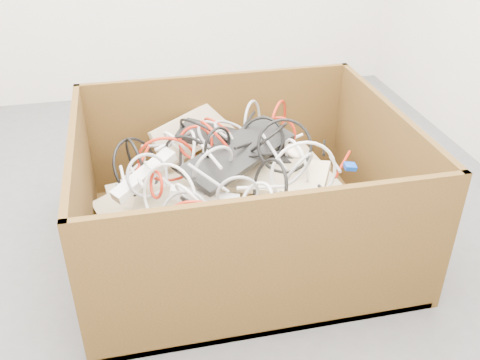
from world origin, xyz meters
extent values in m
plane|color=#4A4B4C|center=(0.00, 0.00, 0.00)|extent=(3.00, 3.00, 0.00)
cube|color=silver|center=(0.00, -1.50, 1.25)|extent=(3.00, 0.04, 2.50)
cube|color=#3A270E|center=(0.13, -0.21, 0.01)|extent=(1.22, 1.02, 0.03)
cube|color=#3A270E|center=(0.13, 0.29, 0.28)|extent=(1.22, 0.03, 0.56)
cube|color=#3A270E|center=(0.13, -0.70, 0.28)|extent=(1.22, 0.02, 0.56)
cube|color=#3A270E|center=(0.73, -0.21, 0.28)|extent=(0.02, 0.97, 0.56)
cube|color=#3A270E|center=(-0.47, -0.21, 0.28)|extent=(0.03, 0.97, 0.56)
cube|color=tan|center=(0.13, -0.19, 0.08)|extent=(1.07, 0.93, 0.20)
cube|color=tan|center=(0.03, -0.26, 0.17)|extent=(0.77, 0.69, 0.21)
cube|color=tan|center=(-0.22, 0.02, 0.17)|extent=(0.50, 0.30, 0.17)
cube|color=tan|center=(0.33, -0.06, 0.21)|extent=(0.44, 0.46, 0.14)
cube|color=tan|center=(0.14, -0.36, 0.19)|extent=(0.38, 0.49, 0.16)
cube|color=tan|center=(-0.14, -0.27, 0.20)|extent=(0.50, 0.27, 0.09)
cube|color=tan|center=(0.34, -0.47, 0.25)|extent=(0.29, 0.49, 0.16)
cube|color=tan|center=(0.03, 0.21, 0.34)|extent=(0.46, 0.34, 0.20)
cube|color=tan|center=(0.13, -0.32, 0.27)|extent=(0.29, 0.48, 0.21)
cube|color=tan|center=(0.23, -0.22, 0.33)|extent=(0.49, 0.39, 0.14)
cube|color=black|center=(0.15, -0.05, 0.39)|extent=(0.50, 0.35, 0.10)
cube|color=black|center=(0.12, -0.18, 0.42)|extent=(0.49, 0.41, 0.11)
ellipsoid|color=beige|center=(-0.25, -0.16, 0.34)|extent=(0.12, 0.12, 0.04)
ellipsoid|color=beige|center=(0.35, 0.06, 0.34)|extent=(0.07, 0.11, 0.04)
ellipsoid|color=beige|center=(-0.03, -0.56, 0.31)|extent=(0.11, 0.07, 0.04)
ellipsoid|color=beige|center=(0.32, -0.25, 0.44)|extent=(0.08, 0.11, 0.04)
ellipsoid|color=beige|center=(0.01, -0.04, 0.41)|extent=(0.11, 0.12, 0.04)
ellipsoid|color=black|center=(0.38, -0.59, 0.27)|extent=(0.12, 0.11, 0.04)
ellipsoid|color=beige|center=(0.60, -0.50, 0.34)|extent=(0.12, 0.11, 0.04)
cube|color=white|center=(-0.24, -0.19, 0.37)|extent=(0.26, 0.21, 0.12)
cube|color=white|center=(-0.03, -0.32, 0.33)|extent=(0.26, 0.10, 0.08)
cube|color=#0B3BB0|center=(0.55, -0.27, 0.35)|extent=(0.05, 0.05, 0.03)
torus|color=silver|center=(0.05, -0.15, 0.43)|extent=(0.17, 0.10, 0.17)
torus|color=#949599|center=(0.06, -0.06, 0.43)|extent=(0.17, 0.21, 0.16)
torus|color=black|center=(0.17, -0.47, 0.43)|extent=(0.10, 0.26, 0.26)
torus|color=#949599|center=(0.24, 0.09, 0.41)|extent=(0.13, 0.19, 0.20)
torus|color=black|center=(-0.26, -0.06, 0.36)|extent=(0.09, 0.28, 0.28)
torus|color=#A01C0B|center=(0.35, 0.06, 0.41)|extent=(0.15, 0.22, 0.26)
torus|color=black|center=(-0.08, -0.40, 0.35)|extent=(0.13, 0.16, 0.13)
torus|color=silver|center=(-0.06, -0.09, 0.39)|extent=(0.08, 0.25, 0.24)
torus|color=silver|center=(-0.10, -0.04, 0.42)|extent=(0.12, 0.12, 0.14)
torus|color=#A01C0B|center=(-0.02, -0.08, 0.43)|extent=(0.18, 0.09, 0.17)
torus|color=black|center=(-0.26, -0.04, 0.32)|extent=(0.26, 0.23, 0.27)
torus|color=#949599|center=(-0.12, -0.43, 0.34)|extent=(0.23, 0.10, 0.23)
torus|color=#A01C0B|center=(-0.20, -0.28, 0.38)|extent=(0.05, 0.15, 0.15)
torus|color=black|center=(0.23, -0.12, 0.43)|extent=(0.21, 0.16, 0.22)
torus|color=#A01C0B|center=(0.33, -0.02, 0.39)|extent=(0.21, 0.10, 0.20)
torus|color=silver|center=(0.12, -0.50, 0.41)|extent=(0.12, 0.15, 0.14)
torus|color=silver|center=(0.31, -0.39, 0.43)|extent=(0.28, 0.05, 0.28)
torus|color=black|center=(0.02, -0.04, 0.43)|extent=(0.23, 0.27, 0.27)
torus|color=silver|center=(-0.10, -0.42, 0.40)|extent=(0.12, 0.15, 0.17)
torus|color=#949599|center=(0.29, -0.41, 0.45)|extent=(0.17, 0.13, 0.19)
torus|color=black|center=(-0.06, -0.13, 0.39)|extent=(0.25, 0.16, 0.28)
torus|color=silver|center=(0.33, -0.25, 0.39)|extent=(0.07, 0.24, 0.23)
torus|color=#A01C0B|center=(0.09, 0.06, 0.41)|extent=(0.16, 0.15, 0.16)
torus|color=#A01C0B|center=(-0.10, -0.48, 0.36)|extent=(0.23, 0.08, 0.23)
torus|color=silver|center=(-0.18, -0.20, 0.37)|extent=(0.13, 0.22, 0.19)
torus|color=silver|center=(-0.16, -0.34, 0.36)|extent=(0.26, 0.20, 0.30)
torus|color=#A01C0B|center=(0.06, -0.09, 0.44)|extent=(0.13, 0.25, 0.23)
torus|color=black|center=(0.25, -0.15, 0.45)|extent=(0.17, 0.21, 0.20)
torus|color=black|center=(0.04, -0.18, 0.46)|extent=(0.16, 0.11, 0.19)
torus|color=#949599|center=(0.01, -0.27, 0.43)|extent=(0.21, 0.13, 0.24)
torus|color=#949599|center=(0.14, -0.03, 0.43)|extent=(0.23, 0.25, 0.12)
torus|color=black|center=(0.29, -0.25, 0.46)|extent=(0.26, 0.15, 0.22)
torus|color=#A01C0B|center=(-0.14, -0.10, 0.37)|extent=(0.32, 0.07, 0.32)
torus|color=#949599|center=(0.06, -0.45, 0.41)|extent=(0.21, 0.03, 0.21)
torus|color=#949599|center=(-0.23, -0.23, 0.39)|extent=(0.22, 0.12, 0.21)
cylinder|color=black|center=(-0.08, 0.00, 0.38)|extent=(0.06, 0.29, 0.06)
cylinder|color=black|center=(0.52, -0.06, 0.33)|extent=(0.08, 0.16, 0.04)
cylinder|color=silver|center=(-0.28, -0.02, 0.30)|extent=(0.13, 0.22, 0.02)
cylinder|color=#A01C0B|center=(-0.23, -0.04, 0.36)|extent=(0.07, 0.19, 0.02)
cylinder|color=silver|center=(0.18, -0.51, 0.36)|extent=(0.07, 0.12, 0.03)
cylinder|color=#949599|center=(-0.02, -0.38, 0.44)|extent=(0.13, 0.14, 0.07)
cylinder|color=silver|center=(-0.31, -0.17, 0.35)|extent=(0.03, 0.19, 0.03)
cylinder|color=black|center=(0.20, 0.01, 0.45)|extent=(0.11, 0.15, 0.04)
cylinder|color=#A01C0B|center=(0.53, -0.23, 0.35)|extent=(0.12, 0.13, 0.05)
cylinder|color=black|center=(0.21, -0.12, 0.43)|extent=(0.22, 0.20, 0.08)
cylinder|color=#949599|center=(-0.17, 0.06, 0.36)|extent=(0.12, 0.09, 0.04)
cylinder|color=black|center=(0.36, -0.52, 0.40)|extent=(0.04, 0.13, 0.04)
cylinder|color=silver|center=(0.00, -0.23, 0.46)|extent=(0.07, 0.21, 0.03)
cylinder|color=#949599|center=(0.24, -0.26, 0.45)|extent=(0.02, 0.29, 0.02)
cylinder|color=silver|center=(-0.27, -0.19, 0.37)|extent=(0.06, 0.21, 0.05)
cylinder|color=silver|center=(0.16, -0.41, 0.40)|extent=(0.18, 0.02, 0.03)
cylinder|color=silver|center=(-0.11, -0.05, 0.43)|extent=(0.15, 0.11, 0.01)
cylinder|color=black|center=(0.21, -0.25, 0.44)|extent=(0.12, 0.07, 0.05)
cylinder|color=black|center=(0.25, -0.03, 0.41)|extent=(0.10, 0.13, 0.03)
cylinder|color=silver|center=(0.37, -0.02, 0.36)|extent=(0.15, 0.05, 0.04)
camera|label=1|loc=(-0.26, -1.94, 1.41)|focal=40.40mm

